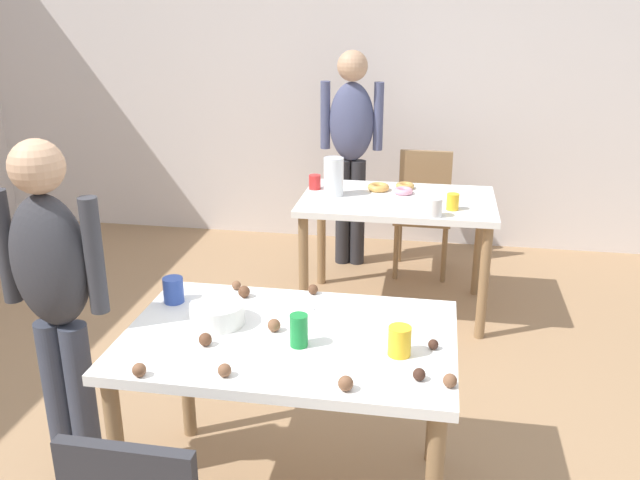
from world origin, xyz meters
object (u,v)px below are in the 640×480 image
(mixing_bowl, at_px, (217,313))
(person_girl_near, at_px, (55,292))
(dining_table_near, at_px, (289,357))
(soda_can, at_px, (299,330))
(person_adult_far, at_px, (351,140))
(pitcher_far, at_px, (334,177))
(chair_far_table, at_px, (423,204))
(dining_table_far, at_px, (397,214))

(mixing_bowl, bearing_deg, person_girl_near, -170.57)
(dining_table_near, height_order, soda_can, soda_can)
(person_girl_near, relative_size, person_adult_far, 0.93)
(person_girl_near, distance_m, pitcher_far, 2.08)
(chair_far_table, distance_m, person_girl_near, 3.00)
(dining_table_near, relative_size, person_girl_near, 0.84)
(person_adult_far, bearing_deg, chair_far_table, -1.32)
(person_girl_near, relative_size, mixing_bowl, 6.97)
(dining_table_near, bearing_deg, soda_can, -54.25)
(chair_far_table, bearing_deg, soda_can, -98.03)
(dining_table_far, relative_size, person_adult_far, 0.76)
(dining_table_near, xyz_separation_m, chair_far_table, (0.43, 2.61, -0.16))
(chair_far_table, bearing_deg, person_adult_far, 178.68)
(person_adult_far, height_order, pitcher_far, person_adult_far)
(dining_table_far, relative_size, chair_far_table, 1.37)
(person_adult_far, bearing_deg, dining_table_far, -62.46)
(dining_table_near, distance_m, dining_table_far, 1.89)
(dining_table_far, bearing_deg, chair_far_table, 78.62)
(soda_can, distance_m, pitcher_far, 1.95)
(dining_table_far, xyz_separation_m, mixing_bowl, (-0.58, -1.83, 0.14))
(dining_table_near, xyz_separation_m, person_adult_far, (-0.11, 2.62, 0.30))
(dining_table_near, distance_m, chair_far_table, 2.65)
(pitcher_far, bearing_deg, dining_table_near, -86.31)
(dining_table_near, height_order, dining_table_far, same)
(chair_far_table, height_order, person_adult_far, person_adult_far)
(dining_table_near, distance_m, person_adult_far, 2.64)
(dining_table_near, bearing_deg, dining_table_far, 81.38)
(chair_far_table, relative_size, pitcher_far, 3.62)
(dining_table_near, xyz_separation_m, person_girl_near, (-0.90, -0.06, 0.22))
(person_adult_far, relative_size, pitcher_far, 6.58)
(dining_table_near, distance_m, person_girl_near, 0.93)
(dining_table_near, relative_size, person_adult_far, 0.79)
(dining_table_near, relative_size, soda_can, 10.18)
(dining_table_far, distance_m, mixing_bowl, 1.92)
(chair_far_table, height_order, pitcher_far, pitcher_far)
(chair_far_table, bearing_deg, mixing_bowl, -105.77)
(dining_table_far, height_order, person_adult_far, person_adult_far)
(soda_can, bearing_deg, person_girl_near, 178.84)
(mixing_bowl, distance_m, pitcher_far, 1.83)
(soda_can, bearing_deg, chair_far_table, 81.97)
(soda_can, xyz_separation_m, pitcher_far, (-0.17, 1.95, 0.06))
(chair_far_table, height_order, soda_can, soda_can)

